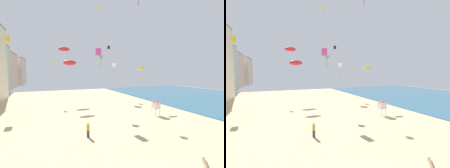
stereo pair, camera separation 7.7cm
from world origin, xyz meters
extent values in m
cube|color=beige|center=(-24.05, 79.01, 7.92)|extent=(10.39, 16.19, 15.85)
cube|color=#89715E|center=(-24.05, 79.01, 16.00)|extent=(10.59, 16.51, 0.30)
cube|color=beige|center=(-24.05, 99.47, 7.55)|extent=(13.32, 18.31, 15.11)
cube|color=gray|center=(-24.05, 99.47, 15.26)|extent=(13.59, 18.67, 0.30)
cube|color=#383D4C|center=(-1.18, 11.82, 0.40)|extent=(0.28, 0.18, 0.80)
cylinder|color=gold|center=(-1.18, 11.82, 1.10)|extent=(0.34, 0.34, 0.60)
sphere|color=tan|center=(-1.18, 11.82, 1.52)|extent=(0.24, 0.24, 0.24)
cylinder|color=white|center=(10.94, 15.52, 0.60)|extent=(0.10, 0.10, 1.20)
cylinder|color=white|center=(11.84, 15.52, 0.60)|extent=(0.10, 0.10, 1.20)
cylinder|color=white|center=(10.94, 16.42, 0.60)|extent=(0.10, 0.10, 1.20)
cylinder|color=white|center=(11.84, 16.42, 0.60)|extent=(0.10, 0.10, 1.20)
cube|color=white|center=(11.39, 15.97, 1.70)|extent=(1.10, 1.10, 1.00)
pyramid|color=#D14C3D|center=(11.39, 15.97, 2.38)|extent=(1.10, 1.10, 0.35)
cylinder|color=#7A6047|center=(5.98, 3.21, 0.12)|extent=(1.20, 1.29, 0.24)
cone|color=green|center=(4.07, 22.74, 9.89)|extent=(0.97, 0.97, 0.80)
cylinder|color=#277C35|center=(4.07, 22.74, 8.79)|extent=(0.05, 0.05, 1.42)
cone|color=yellow|center=(5.25, 28.08, 21.05)|extent=(0.81, 0.81, 0.66)
cylinder|color=#A49220|center=(5.25, 28.08, 20.13)|extent=(0.04, 0.04, 1.17)
cone|color=white|center=(10.66, 31.68, 8.91)|extent=(1.60, 1.60, 1.31)
cylinder|color=#A4A4A4|center=(10.66, 31.68, 7.09)|extent=(0.09, 0.09, 2.32)
ellipsoid|color=red|center=(-0.74, 28.62, 9.20)|extent=(2.66, 0.74, 1.04)
cone|color=yellow|center=(-3.83, 34.07, 9.82)|extent=(0.79, 0.79, 0.64)
cylinder|color=#A49220|center=(-3.83, 34.07, 8.92)|extent=(0.04, 0.04, 1.14)
ellipsoid|color=red|center=(-0.94, 37.44, 13.21)|extent=(2.86, 0.79, 1.11)
cube|color=#DB3D9E|center=(2.48, 19.36, 10.48)|extent=(0.73, 0.73, 1.15)
cube|color=yellow|center=(-12.05, 31.26, 13.56)|extent=(0.76, 0.76, 1.19)
cube|color=black|center=(11.96, 38.76, 14.62)|extent=(0.58, 0.58, 0.91)
ellipsoid|color=yellow|center=(12.34, 22.08, 8.07)|extent=(1.76, 0.49, 0.69)
camera|label=1|loc=(-5.22, -4.61, 7.23)|focal=24.78mm
camera|label=2|loc=(-5.15, -4.64, 7.23)|focal=24.78mm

